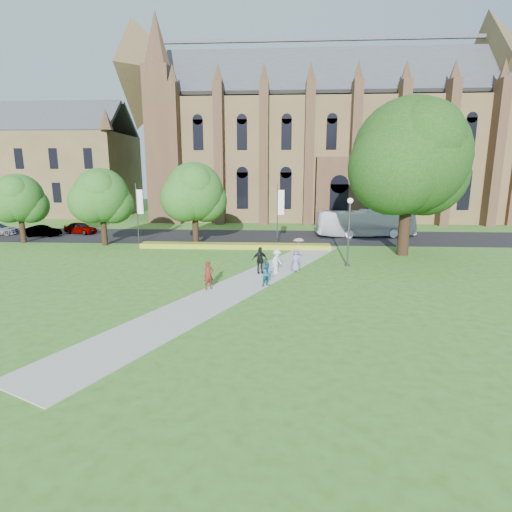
# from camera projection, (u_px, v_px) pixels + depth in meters

# --- Properties ---
(ground) EXTENTS (160.00, 160.00, 0.00)m
(ground) POSITION_uv_depth(u_px,v_px,m) (243.00, 288.00, 24.95)
(ground) COLOR #3F641E
(ground) RESTS_ON ground
(road) EXTENTS (160.00, 10.00, 0.02)m
(road) POSITION_uv_depth(u_px,v_px,m) (259.00, 237.00, 44.47)
(road) COLOR black
(road) RESTS_ON ground
(footpath) EXTENTS (15.58, 28.54, 0.04)m
(footpath) POSITION_uv_depth(u_px,v_px,m) (244.00, 284.00, 25.92)
(footpath) COLOR #B2B2A8
(footpath) RESTS_ON ground
(flower_hedge) EXTENTS (18.00, 1.40, 0.45)m
(flower_hedge) POSITION_uv_depth(u_px,v_px,m) (235.00, 246.00, 37.90)
(flower_hedge) COLOR gold
(flower_hedge) RESTS_ON ground
(cathedral) EXTENTS (52.60, 18.25, 28.00)m
(cathedral) POSITION_uv_depth(u_px,v_px,m) (332.00, 132.00, 60.43)
(cathedral) COLOR brown
(cathedral) RESTS_ON ground
(building_west) EXTENTS (22.00, 14.00, 18.30)m
(building_west) POSITION_uv_depth(u_px,v_px,m) (62.00, 159.00, 66.02)
(building_west) COLOR brown
(building_west) RESTS_ON ground
(streetlamp) EXTENTS (0.44, 0.44, 5.24)m
(streetlamp) POSITION_uv_depth(u_px,v_px,m) (349.00, 224.00, 30.16)
(streetlamp) COLOR #38383D
(streetlamp) RESTS_ON ground
(large_tree) EXTENTS (9.60, 9.60, 13.20)m
(large_tree) POSITION_uv_depth(u_px,v_px,m) (410.00, 157.00, 33.18)
(large_tree) COLOR #332114
(large_tree) RESTS_ON ground
(street_tree_0) EXTENTS (5.20, 5.20, 7.50)m
(street_tree_0) POSITION_uv_depth(u_px,v_px,m) (101.00, 196.00, 38.48)
(street_tree_0) COLOR #332114
(street_tree_0) RESTS_ON ground
(street_tree_1) EXTENTS (5.60, 5.60, 8.05)m
(street_tree_1) POSITION_uv_depth(u_px,v_px,m) (194.00, 192.00, 38.36)
(street_tree_1) COLOR #332114
(street_tree_1) RESTS_ON ground
(street_tree_2) EXTENTS (4.80, 4.80, 6.95)m
(street_tree_2) POSITION_uv_depth(u_px,v_px,m) (19.00, 198.00, 40.05)
(street_tree_2) COLOR #332114
(street_tree_2) RESTS_ON ground
(banner_pole_0) EXTENTS (0.70, 0.10, 6.00)m
(banner_pole_0) POSITION_uv_depth(u_px,v_px,m) (279.00, 211.00, 38.95)
(banner_pole_0) COLOR #38383D
(banner_pole_0) RESTS_ON ground
(banner_pole_1) EXTENTS (0.70, 0.10, 6.00)m
(banner_pole_1) POSITION_uv_depth(u_px,v_px,m) (138.00, 210.00, 39.78)
(banner_pole_1) COLOR #38383D
(banner_pole_1) RESTS_ON ground
(tour_coach) EXTENTS (11.02, 3.84, 3.00)m
(tour_coach) POSITION_uv_depth(u_px,v_px,m) (365.00, 223.00, 44.35)
(tour_coach) COLOR silver
(tour_coach) RESTS_ON road
(car_0) EXTENTS (4.26, 2.77, 1.35)m
(car_0) POSITION_uv_depth(u_px,v_px,m) (80.00, 228.00, 46.47)
(car_0) COLOR gray
(car_0) RESTS_ON road
(car_1) EXTENTS (3.92, 1.74, 1.25)m
(car_1) POSITION_uv_depth(u_px,v_px,m) (42.00, 231.00, 44.47)
(car_1) COLOR gray
(car_1) RESTS_ON road
(pedestrian_0) EXTENTS (0.77, 0.72, 1.77)m
(pedestrian_0) POSITION_uv_depth(u_px,v_px,m) (209.00, 275.00, 24.48)
(pedestrian_0) COLOR #5A1F14
(pedestrian_0) RESTS_ON footpath
(pedestrian_1) EXTENTS (0.97, 0.96, 1.57)m
(pedestrian_1) POSITION_uv_depth(u_px,v_px,m) (268.00, 274.00, 25.17)
(pedestrian_1) COLOR #165372
(pedestrian_1) RESTS_ON footpath
(pedestrian_2) EXTENTS (1.14, 1.28, 1.71)m
(pedestrian_2) POSITION_uv_depth(u_px,v_px,m) (277.00, 262.00, 28.32)
(pedestrian_2) COLOR silver
(pedestrian_2) RESTS_ON footpath
(pedestrian_3) EXTENTS (1.20, 0.77, 1.91)m
(pedestrian_3) POSITION_uv_depth(u_px,v_px,m) (260.00, 260.00, 28.34)
(pedestrian_3) COLOR black
(pedestrian_3) RESTS_ON footpath
(pedestrian_4) EXTENTS (0.82, 0.53, 1.68)m
(pedestrian_4) POSITION_uv_depth(u_px,v_px,m) (296.00, 260.00, 28.88)
(pedestrian_4) COLOR slate
(pedestrian_4) RESTS_ON footpath
(parasol) EXTENTS (0.83, 0.83, 0.68)m
(parasol) POSITION_uv_depth(u_px,v_px,m) (299.00, 244.00, 28.72)
(parasol) COLOR #DE9DB0
(parasol) RESTS_ON pedestrian_4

